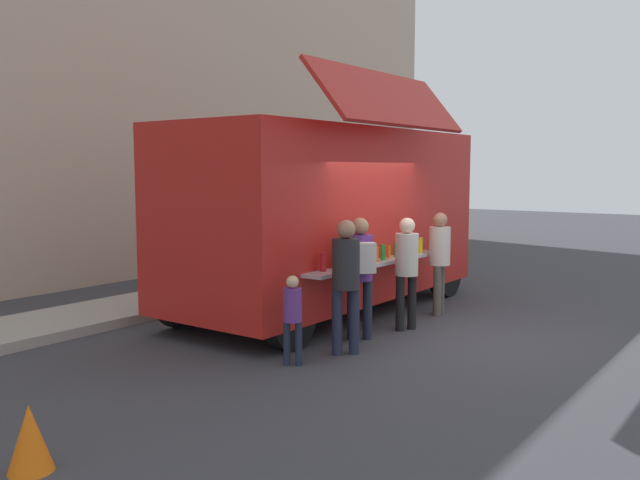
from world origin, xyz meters
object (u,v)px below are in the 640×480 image
Objects in this scene: food_truck_main at (330,213)px; customer_front_ordering at (407,263)px; customer_extra_browsing at (440,254)px; customer_mid_with_backpack at (361,266)px; traffic_cone_orange at (30,438)px; customer_rear_waiting at (346,275)px; child_near_queue at (293,312)px; trash_bin at (339,251)px.

customer_front_ordering is at bearing -104.97° from food_truck_main.
customer_mid_with_backpack is at bearing 74.57° from customer_extra_browsing.
customer_rear_waiting is (4.29, -0.15, 0.77)m from traffic_cone_orange.
customer_extra_browsing reaches higher than child_near_queue.
customer_mid_with_backpack is at bearing -28.13° from child_near_queue.
trash_bin is at bearing 32.50° from food_truck_main.
child_near_queue is at bearing -150.12° from trash_bin.
customer_rear_waiting is (-2.11, -1.73, -0.61)m from food_truck_main.
food_truck_main is 3.49× the size of customer_rear_waiting.
traffic_cone_orange is at bearing 154.32° from child_near_queue.
food_truck_main is at bearing 13.95° from customer_extra_browsing.
customer_front_ordering is 2.46m from child_near_queue.
food_truck_main is 11.14× the size of traffic_cone_orange.
child_near_queue is at bearing 76.02° from customer_extra_browsing.
food_truck_main is 6.23× the size of trash_bin.
customer_rear_waiting reaches higher than customer_mid_with_backpack.
customer_mid_with_backpack is 0.98× the size of customer_rear_waiting.
traffic_cone_orange is (-6.40, -1.58, -1.39)m from food_truck_main.
food_truck_main is 4.53m from trash_bin.
child_near_queue is (-1.51, 0.02, -0.39)m from customer_mid_with_backpack.
food_truck_main is at bearing -148.00° from trash_bin.
customer_extra_browsing is (1.26, 0.07, 0.00)m from customer_front_ordering.
food_truck_main is 5.50× the size of child_near_queue.
child_near_queue is (-6.62, -3.80, 0.17)m from trash_bin.
child_near_queue is at bearing 133.77° from customer_mid_with_backpack.
customer_rear_waiting is (-1.63, -0.00, 0.04)m from customer_front_ordering.
trash_bin is (10.12, 3.91, 0.22)m from traffic_cone_orange.
traffic_cone_orange is at bearing 129.91° from customer_rear_waiting.
customer_mid_with_backpack is (-1.39, -1.50, -0.61)m from food_truck_main.
trash_bin is at bearing 21.10° from traffic_cone_orange.
customer_rear_waiting reaches higher than child_near_queue.
customer_mid_with_backpack is at bearing 0.97° from traffic_cone_orange.
food_truck_main is at bearing -0.36° from child_near_queue.
customer_front_ordering is 1.26m from customer_extra_browsing.
customer_front_ordering is (-4.19, -4.05, 0.52)m from trash_bin.
food_truck_main reaches higher than customer_rear_waiting.
trash_bin is 6.40m from customer_mid_with_backpack.
customer_mid_with_backpack reaches higher than child_near_queue.
customer_rear_waiting is 1.04× the size of customer_extra_browsing.
customer_front_ordering is (5.92, -0.15, 0.73)m from traffic_cone_orange.
food_truck_main is 3.41m from child_near_queue.
customer_rear_waiting is 1.58× the size of child_near_queue.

